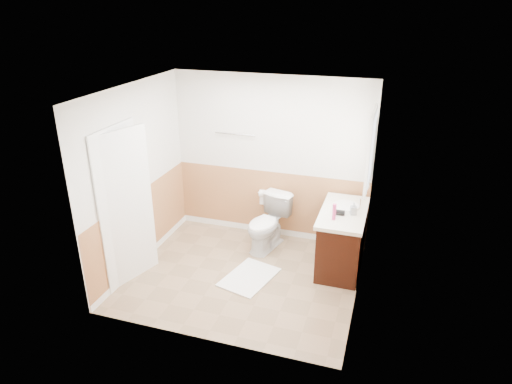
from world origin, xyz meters
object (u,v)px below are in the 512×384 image
(vanity_cabinet, at_px, (342,241))
(bath_mat, at_px, (249,277))
(lotion_bottle, at_px, (334,212))
(toilet, at_px, (267,224))
(soap_dispenser, at_px, (354,208))

(vanity_cabinet, bearing_deg, bath_mat, -148.80)
(lotion_bottle, bearing_deg, toilet, 155.10)
(vanity_cabinet, xyz_separation_m, soap_dispenser, (0.12, -0.06, 0.54))
(soap_dispenser, bearing_deg, bath_mat, -153.67)
(bath_mat, height_order, vanity_cabinet, vanity_cabinet)
(toilet, bearing_deg, vanity_cabinet, 5.78)
(bath_mat, height_order, lotion_bottle, lotion_bottle)
(bath_mat, height_order, soap_dispenser, soap_dispenser)
(toilet, relative_size, lotion_bottle, 3.65)
(lotion_bottle, distance_m, soap_dispenser, 0.32)
(toilet, xyz_separation_m, vanity_cabinet, (1.12, -0.18, -0.00))
(lotion_bottle, height_order, soap_dispenser, lotion_bottle)
(toilet, height_order, bath_mat, toilet)
(lotion_bottle, bearing_deg, soap_dispenser, 46.57)
(lotion_bottle, xyz_separation_m, soap_dispenser, (0.22, 0.23, -0.02))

